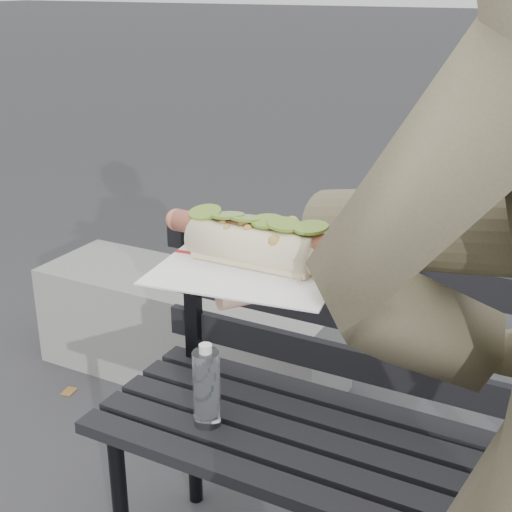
# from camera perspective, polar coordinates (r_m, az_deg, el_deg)

# --- Properties ---
(park_bench) EXTENTS (1.50, 0.44, 0.88)m
(park_bench) POSITION_cam_1_polar(r_m,az_deg,el_deg) (1.67, 12.56, -13.50)
(park_bench) COLOR black
(park_bench) RESTS_ON ground
(concrete_block) EXTENTS (1.20, 0.40, 0.40)m
(concrete_block) POSITION_cam_1_polar(r_m,az_deg,el_deg) (2.78, -5.31, -5.78)
(concrete_block) COLOR slate
(concrete_block) RESTS_ON ground
(held_hotdog) EXTENTS (0.62, 0.30, 0.20)m
(held_hotdog) POSITION_cam_1_polar(r_m,az_deg,el_deg) (0.74, 15.38, 1.24)
(held_hotdog) COLOR brown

